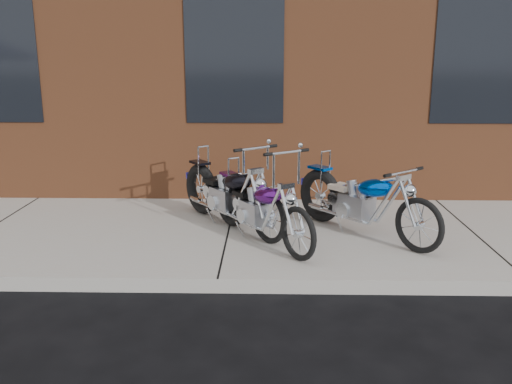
{
  "coord_description": "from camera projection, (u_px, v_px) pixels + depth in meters",
  "views": [
    {
      "loc": [
        0.48,
        -4.86,
        2.26
      ],
      "look_at": [
        0.36,
        0.8,
        0.82
      ],
      "focal_mm": 38.0,
      "sensor_mm": 36.0,
      "label": 1
    }
  ],
  "objects": [
    {
      "name": "ground",
      "position": [
        218.0,
        293.0,
        5.27
      ],
      "size": [
        120.0,
        120.0,
        0.0
      ],
      "primitive_type": "plane",
      "color": "black",
      "rests_on": "ground"
    },
    {
      "name": "sidewalk",
      "position": [
        229.0,
        236.0,
        6.71
      ],
      "size": [
        22.0,
        3.0,
        0.15
      ],
      "primitive_type": "cube",
      "color": "#A4998D",
      "rests_on": "ground"
    },
    {
      "name": "chopper_purple",
      "position": [
        259.0,
        210.0,
        6.27
      ],
      "size": [
        1.2,
        1.74,
        1.14
      ],
      "rotation": [
        0.0,
        0.0,
        -0.98
      ],
      "color": "black",
      "rests_on": "sidewalk"
    },
    {
      "name": "chopper_blue",
      "position": [
        362.0,
        203.0,
        6.46
      ],
      "size": [
        1.46,
        1.71,
        0.94
      ],
      "rotation": [
        0.0,
        0.0,
        -0.87
      ],
      "color": "black",
      "rests_on": "sidewalk"
    },
    {
      "name": "chopper_third",
      "position": [
        229.0,
        196.0,
        6.79
      ],
      "size": [
        1.39,
        1.77,
        1.09
      ],
      "rotation": [
        0.0,
        0.0,
        -0.92
      ],
      "color": "black",
      "rests_on": "sidewalk"
    }
  ]
}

